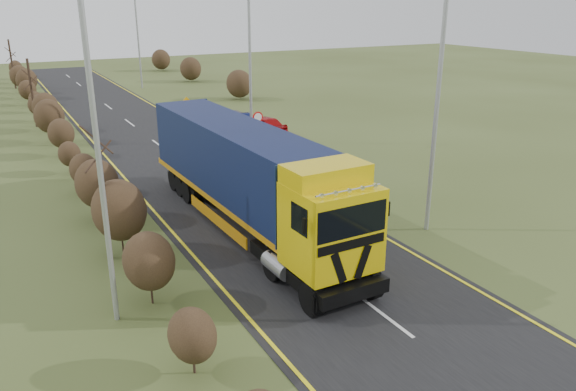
# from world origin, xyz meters

# --- Properties ---
(ground) EXTENTS (160.00, 160.00, 0.00)m
(ground) POSITION_xyz_m (0.00, 0.00, 0.00)
(ground) COLOR #3D481E
(ground) RESTS_ON ground
(road) EXTENTS (8.00, 120.00, 0.02)m
(road) POSITION_xyz_m (0.00, 10.00, 0.01)
(road) COLOR black
(road) RESTS_ON ground
(layby) EXTENTS (6.00, 18.00, 0.02)m
(layby) POSITION_xyz_m (6.50, 20.00, 0.01)
(layby) COLOR #322F2D
(layby) RESTS_ON ground
(lane_markings) EXTENTS (7.52, 116.00, 0.01)m
(lane_markings) POSITION_xyz_m (0.00, 9.69, 0.03)
(lane_markings) COLOR yellow
(lane_markings) RESTS_ON road
(hedgerow) EXTENTS (2.24, 102.04, 6.05)m
(hedgerow) POSITION_xyz_m (-6.00, 7.89, 1.62)
(hedgerow) COLOR #312116
(hedgerow) RESTS_ON ground
(lorry) EXTENTS (3.05, 15.73, 4.37)m
(lorry) POSITION_xyz_m (-0.80, 4.12, 2.48)
(lorry) COLOR black
(lorry) RESTS_ON ground
(car_red_hatchback) EXTENTS (2.63, 4.36, 1.39)m
(car_red_hatchback) POSITION_xyz_m (7.32, 19.37, 0.69)
(car_red_hatchback) COLOR #A00809
(car_red_hatchback) RESTS_ON ground
(car_blue_sedan) EXTENTS (1.53, 3.86, 1.25)m
(car_blue_sedan) POSITION_xyz_m (6.65, 21.77, 0.62)
(car_blue_sedan) COLOR #0A1139
(car_blue_sedan) RESTS_ON ground
(streetlight_near) EXTENTS (2.09, 0.20, 9.85)m
(streetlight_near) POSITION_xyz_m (5.67, 0.53, 5.45)
(streetlight_near) COLOR #979A9C
(streetlight_near) RESTS_ON ground
(streetlight_mid) EXTENTS (2.01, 0.19, 9.48)m
(streetlight_mid) POSITION_xyz_m (5.59, 17.70, 5.23)
(streetlight_mid) COLOR #979A9C
(streetlight_mid) RESTS_ON ground
(streetlight_far) EXTENTS (2.02, 0.19, 9.53)m
(streetlight_far) POSITION_xyz_m (5.50, 45.75, 5.27)
(streetlight_far) COLOR #979A9C
(streetlight_far) RESTS_ON ground
(left_pole) EXTENTS (0.16, 0.16, 9.13)m
(left_pole) POSITION_xyz_m (-7.20, -0.41, 4.57)
(left_pole) COLOR #979A9C
(left_pole) RESTS_ON ground
(speed_sign) EXTENTS (0.70, 0.10, 2.52)m
(speed_sign) POSITION_xyz_m (5.16, 15.53, 1.78)
(speed_sign) COLOR #979A9C
(speed_sign) RESTS_ON ground
(warning_board) EXTENTS (0.73, 0.11, 1.90)m
(warning_board) POSITION_xyz_m (4.29, 26.75, 1.16)
(warning_board) COLOR #979A9C
(warning_board) RESTS_ON ground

